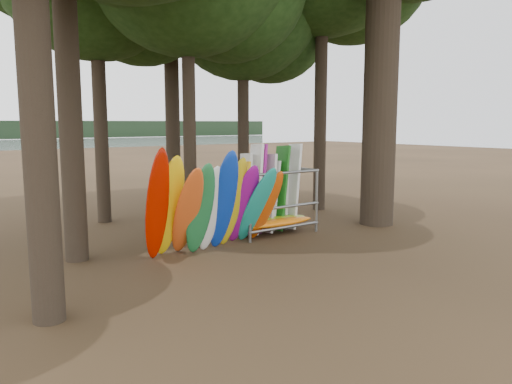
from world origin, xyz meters
TOP-DOWN VIEW (x-y plane):
  - ground at (0.00, 0.00)m, footprint 120.00×120.00m
  - oak_3 at (2.58, 5.97)m, footprint 7.21×7.21m
  - kayak_row at (-2.00, 0.64)m, footprint 4.21×2.00m
  - storage_rack at (0.64, 1.67)m, footprint 3.17×1.56m

SIDE VIEW (x-z plane):
  - ground at x=0.00m, z-range 0.00..0.00m
  - storage_rack at x=0.64m, z-range -0.46..2.43m
  - kayak_row at x=-2.00m, z-range -0.26..2.80m
  - oak_3 at x=2.58m, z-range 2.57..14.04m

